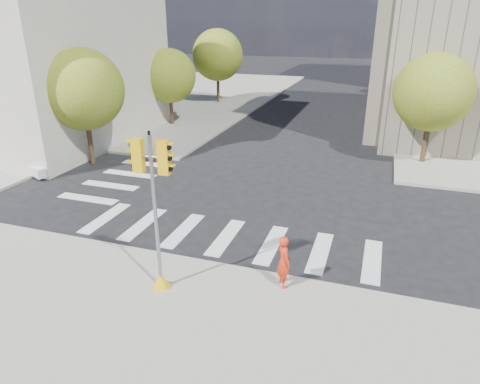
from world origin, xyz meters
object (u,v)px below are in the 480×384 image
lamp_near (438,74)px  photographer (284,261)px  traffic_signal (156,226)px  lamp_far (424,56)px  planter_wall (18,162)px

lamp_near → photographer: bearing=-105.8°
traffic_signal → lamp_far: bearing=72.2°
lamp_near → lamp_far: 14.00m
traffic_signal → photographer: traffic_signal is taller
lamp_far → photographer: 33.22m
lamp_far → traffic_signal: lamp_far is taller
lamp_far → lamp_near: bearing=-90.0°
photographer → planter_wall: size_ratio=0.28×
lamp_far → traffic_signal: 35.08m
lamp_far → traffic_signal: bearing=-104.5°
planter_wall → photographer: bearing=2.6°
lamp_far → planter_wall: size_ratio=1.35×
photographer → planter_wall: photographer is taller
lamp_far → planter_wall: (-21.85, -26.08, -4.18)m
traffic_signal → planter_wall: (-13.09, 7.81, -1.84)m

